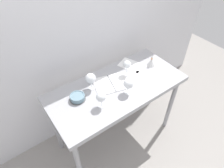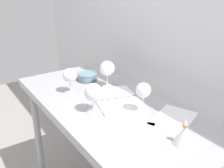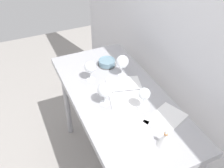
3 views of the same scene
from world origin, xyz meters
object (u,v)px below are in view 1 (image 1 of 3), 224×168
(wine_glass_far_left, at_px, (91,79))
(tasting_sheet_lower, at_px, (145,78))
(wine_glass_far_right, at_px, (127,65))
(decanter_funnel, at_px, (151,62))
(tasting_bowl, at_px, (77,97))
(open_notebook, at_px, (112,83))
(tasting_sheet_upper, at_px, (131,65))
(wine_glass_near_center, at_px, (128,84))
(wine_glass_near_left, at_px, (101,97))

(wine_glass_far_left, bearing_deg, tasting_sheet_lower, -21.30)
(wine_glass_far_right, relative_size, decanter_funnel, 1.34)
(tasting_bowl, bearing_deg, wine_glass_far_right, 1.00)
(open_notebook, distance_m, tasting_sheet_lower, 0.35)
(tasting_sheet_upper, bearing_deg, wine_glass_near_center, -155.99)
(open_notebook, relative_size, decanter_funnel, 3.10)
(tasting_sheet_upper, relative_size, tasting_sheet_lower, 1.24)
(wine_glass_near_left, xyz_separation_m, tasting_sheet_lower, (0.57, 0.04, -0.11))
(wine_glass_far_left, relative_size, wine_glass_near_center, 1.08)
(wine_glass_far_right, height_order, tasting_sheet_lower, wine_glass_far_right)
(wine_glass_near_center, relative_size, wine_glass_far_right, 0.95)
(open_notebook, height_order, tasting_bowl, tasting_bowl)
(wine_glass_near_left, bearing_deg, wine_glass_far_left, 79.22)
(open_notebook, distance_m, tasting_bowl, 0.38)
(wine_glass_far_right, bearing_deg, tasting_sheet_upper, 33.36)
(wine_glass_near_left, distance_m, tasting_bowl, 0.25)
(wine_glass_far_left, xyz_separation_m, decanter_funnel, (0.73, -0.08, -0.08))
(wine_glass_near_center, bearing_deg, wine_glass_far_left, 134.65)
(wine_glass_far_left, relative_size, tasting_sheet_upper, 0.69)
(open_notebook, bearing_deg, wine_glass_far_left, 177.28)
(wine_glass_near_center, bearing_deg, wine_glass_near_left, 178.50)
(wine_glass_far_right, distance_m, tasting_sheet_lower, 0.23)
(tasting_sheet_upper, xyz_separation_m, tasting_bowl, (-0.73, -0.10, 0.03))
(wine_glass_far_right, distance_m, decanter_funnel, 0.33)
(wine_glass_near_left, relative_size, tasting_sheet_lower, 0.78)
(wine_glass_near_left, bearing_deg, tasting_sheet_lower, 4.45)
(wine_glass_near_center, bearing_deg, open_notebook, 105.98)
(open_notebook, xyz_separation_m, tasting_sheet_lower, (0.32, -0.14, -0.00))
(wine_glass_near_center, relative_size, wine_glass_near_left, 1.02)
(wine_glass_near_center, distance_m, wine_glass_far_right, 0.27)
(wine_glass_near_center, bearing_deg, decanter_funnel, 20.34)
(decanter_funnel, bearing_deg, wine_glass_near_left, -167.73)
(tasting_sheet_lower, xyz_separation_m, decanter_funnel, (0.21, 0.12, 0.04))
(wine_glass_near_center, xyz_separation_m, decanter_funnel, (0.48, 0.18, -0.07))
(wine_glass_far_left, distance_m, tasting_sheet_upper, 0.57)
(wine_glass_near_center, relative_size, tasting_bowl, 1.12)
(decanter_funnel, bearing_deg, tasting_sheet_lower, -148.99)
(wine_glass_near_center, xyz_separation_m, wine_glass_far_right, (0.16, 0.21, 0.01))
(tasting_sheet_lower, bearing_deg, wine_glass_far_left, 121.07)
(wine_glass_near_left, relative_size, decanter_funnel, 1.25)
(wine_glass_near_center, height_order, tasting_bowl, wine_glass_near_center)
(open_notebook, bearing_deg, decanter_funnel, 13.80)
(wine_glass_near_left, relative_size, open_notebook, 0.40)
(wine_glass_near_center, bearing_deg, tasting_sheet_upper, 45.74)
(tasting_sheet_upper, bearing_deg, tasting_sheet_lower, -118.30)
(wine_glass_far_right, xyz_separation_m, open_notebook, (-0.21, -0.02, -0.12))
(open_notebook, height_order, tasting_sheet_lower, open_notebook)
(wine_glass_near_center, distance_m, tasting_sheet_upper, 0.44)
(open_notebook, relative_size, tasting_sheet_lower, 1.92)
(decanter_funnel, bearing_deg, tasting_bowl, 178.33)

